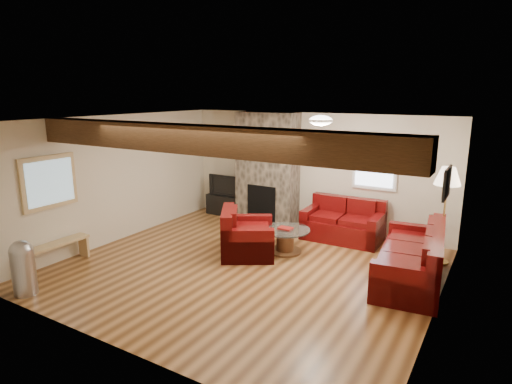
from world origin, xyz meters
TOP-DOWN VIEW (x-y plane):
  - room at (0.00, 0.00)m, footprint 8.00×8.00m
  - oak_beam at (0.00, -1.25)m, footprint 6.00×0.36m
  - chimney_breast at (-1.00, 2.49)m, footprint 1.40×0.67m
  - back_window at (1.35, 2.71)m, footprint 0.90×0.08m
  - hatch_window at (-2.96, -1.50)m, footprint 0.08×1.00m
  - ceiling_dome at (0.90, 0.90)m, footprint 0.40×0.40m
  - artwork_back at (0.15, 2.71)m, footprint 0.42×0.06m
  - artwork_right at (2.96, 0.30)m, footprint 0.06×0.55m
  - sofa_three at (2.48, 0.94)m, footprint 1.17×2.30m
  - loveseat at (0.91, 2.23)m, footprint 1.56×0.92m
  - armchair_red at (-0.32, 0.56)m, footprint 1.34×1.39m
  - coffee_table at (0.23, 1.00)m, footprint 0.92×0.92m
  - tv_cabinet at (-2.14, 2.53)m, footprint 0.98×0.39m
  - television at (-2.14, 2.53)m, footprint 0.87×0.11m
  - floor_lamp at (2.79, 1.95)m, footprint 0.44×0.44m
  - pine_bench at (-2.83, -1.56)m, footprint 0.26×1.11m
  - pedal_bin at (-2.30, -2.49)m, footprint 0.35×0.35m
  - coal_bucket at (-1.10, 1.77)m, footprint 0.34×0.34m

SIDE VIEW (x-z plane):
  - coal_bucket at x=-1.10m, z-range 0.00..0.32m
  - pine_bench at x=-2.83m, z-range 0.00..0.42m
  - coffee_table at x=0.23m, z-range -0.02..0.47m
  - tv_cabinet at x=-2.14m, z-range 0.00..0.49m
  - loveseat at x=0.91m, z-range 0.00..0.82m
  - pedal_bin at x=-2.30m, z-range 0.00..0.84m
  - sofa_three at x=2.48m, z-range 0.00..0.85m
  - armchair_red at x=-0.32m, z-range 0.00..0.86m
  - television at x=-2.14m, z-range 0.49..0.99m
  - chimney_breast at x=-1.00m, z-range -0.03..2.47m
  - room at x=0.00m, z-range -2.75..5.25m
  - hatch_window at x=-2.96m, z-range 1.00..1.90m
  - floor_lamp at x=2.79m, z-range 0.60..2.31m
  - back_window at x=1.35m, z-range 1.00..2.10m
  - artwork_back at x=0.15m, z-range 1.44..1.96m
  - artwork_right at x=2.96m, z-range 1.54..1.96m
  - oak_beam at x=0.00m, z-range 2.12..2.50m
  - ceiling_dome at x=0.90m, z-range 2.35..2.53m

